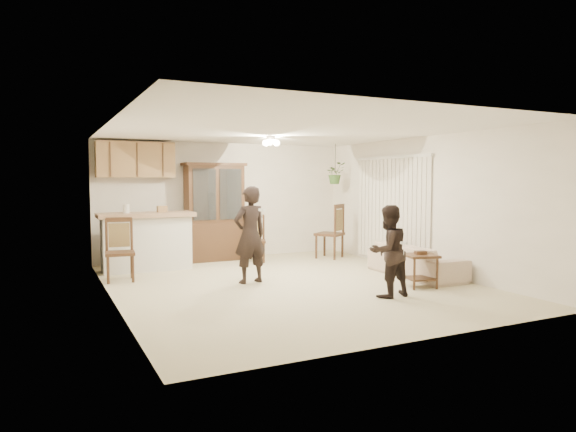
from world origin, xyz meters
name	(u,v)px	position (x,y,z in m)	size (l,w,h in m)	color
floor	(290,284)	(0.00, 0.00, 0.00)	(6.50, 6.50, 0.00)	#BBB18D
ceiling	(290,130)	(0.00, 0.00, 2.50)	(5.50, 6.50, 0.02)	white
wall_back	(224,201)	(0.00, 3.25, 1.25)	(5.50, 0.02, 2.50)	white
wall_front	(426,223)	(0.00, -3.25, 1.25)	(5.50, 0.02, 2.50)	white
wall_left	(111,212)	(-2.75, 0.00, 1.25)	(0.02, 6.50, 2.50)	white
wall_right	(423,204)	(2.75, 0.00, 1.25)	(0.02, 6.50, 2.50)	white
breakfast_bar	(147,244)	(-1.85, 2.35, 0.50)	(1.60, 0.55, 1.00)	silver
bar_top	(146,215)	(-1.85, 2.35, 1.05)	(1.75, 0.70, 0.08)	tan
upper_cabinets	(136,160)	(-1.90, 3.07, 2.10)	(1.50, 0.34, 0.70)	brown
vertical_blinds	(391,210)	(2.71, 0.90, 1.10)	(0.06, 2.30, 2.10)	silver
ceiling_fixture	(271,142)	(0.20, 1.20, 2.40)	(0.36, 0.36, 0.20)	#FFE3BF
hanging_plant	(335,173)	(2.30, 2.40, 1.85)	(0.43, 0.37, 0.48)	#295221
plant_cord	(335,159)	(2.30, 2.40, 2.17)	(0.01, 0.01, 0.65)	black
sofa	(416,255)	(2.33, -0.32, 0.37)	(1.87, 0.73, 0.73)	beige
adult	(250,229)	(-0.54, 0.39, 0.90)	(0.66, 0.43, 1.80)	black
child	(388,251)	(0.88, -1.44, 0.68)	(0.66, 0.51, 1.35)	black
china_hutch	(214,212)	(-0.32, 2.96, 1.02)	(1.31, 0.51, 2.06)	#332112
side_table	(420,270)	(1.76, -1.11, 0.27)	(0.58, 0.58, 0.58)	#332112
chair_bar	(120,263)	(-2.45, 1.48, 0.30)	(0.52, 0.52, 1.06)	#332112
chair_hutch_left	(255,249)	(0.36, 2.39, 0.27)	(0.56, 0.56, 0.97)	#332112
chair_hutch_right	(329,243)	(2.03, 2.18, 0.33)	(0.73, 0.73, 1.18)	#332112
controller_adult	(262,210)	(-0.48, 0.02, 1.23)	(0.04, 0.14, 0.04)	white
controller_child	(404,243)	(0.92, -1.75, 0.82)	(0.04, 0.12, 0.04)	white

